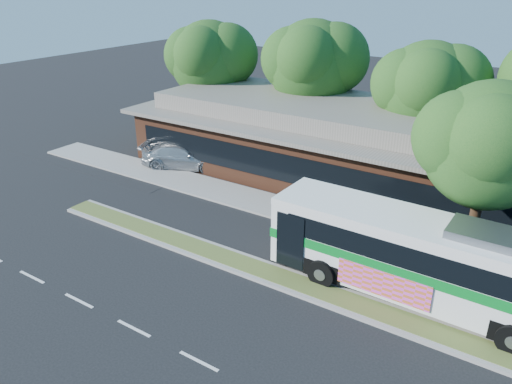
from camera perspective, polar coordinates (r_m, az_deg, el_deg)
ground at (r=20.58m, az=2.46°, el=-10.87°), size 120.00×120.00×0.00m
median_strip at (r=20.97m, az=3.32°, el=-9.91°), size 26.00×1.10×0.15m
sidewalk at (r=25.50m, az=9.92°, el=-3.74°), size 44.00×2.60×0.12m
parking_lot at (r=38.05m, az=-13.25°, el=5.27°), size 14.00×12.00×0.01m
plaza_building at (r=30.44m, az=15.29°, el=4.62°), size 33.20×11.20×4.45m
tree_bg_a at (r=38.14m, az=-4.68°, el=14.94°), size 6.47×5.80×8.63m
tree_bg_b at (r=34.72m, az=7.25°, el=14.42°), size 6.69×6.00×9.00m
tree_bg_c at (r=31.20m, az=19.77°, el=11.15°), size 6.24×5.60×8.26m
transit_bus at (r=19.83m, az=19.90°, el=-7.06°), size 12.88×3.18×3.60m
sedan at (r=32.76m, az=-8.27°, el=4.10°), size 5.87×4.21×1.58m
sidewalk_tree at (r=21.50m, az=26.13°, el=4.99°), size 5.67×5.08×8.08m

